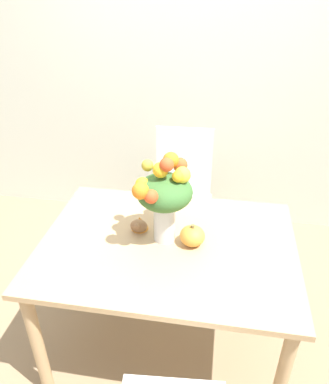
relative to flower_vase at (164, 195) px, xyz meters
name	(u,v)px	position (x,y,z in m)	size (l,w,h in m)	color
ground_plane	(167,341)	(0.02, -0.03, -1.00)	(12.00, 12.00, 0.00)	#8E7556
wall_back	(198,57)	(0.02, 1.37, 0.35)	(8.00, 0.06, 2.70)	silver
dining_table	(167,259)	(0.02, -0.03, -0.35)	(1.25, 0.90, 0.74)	tan
flower_vase	(164,195)	(0.00, 0.00, 0.00)	(0.26, 0.33, 0.46)	silver
pumpkin	(192,236)	(0.14, -0.02, -0.20)	(0.12, 0.12, 0.11)	gold
turkey_figurine	(139,224)	(-0.14, 0.05, -0.22)	(0.09, 0.12, 0.07)	#936642
dining_chair_near_window	(182,196)	(-0.01, 0.81, -0.50)	(0.43, 0.43, 0.97)	white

